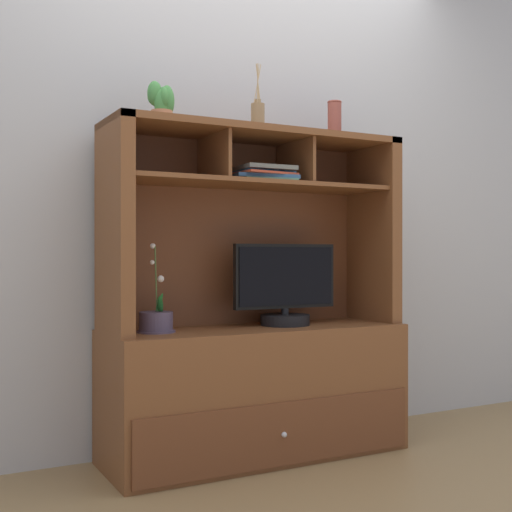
{
  "coord_description": "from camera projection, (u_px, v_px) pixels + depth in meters",
  "views": [
    {
      "loc": [
        -1.46,
        -2.73,
        0.92
      ],
      "look_at": [
        0.0,
        0.0,
        0.92
      ],
      "focal_mm": 47.49,
      "sensor_mm": 36.0,
      "label": 1
    }
  ],
  "objects": [
    {
      "name": "back_wall",
      "position": [
        230.0,
        158.0,
        3.33
      ],
      "size": [
        6.0,
        0.02,
        2.8
      ],
      "primitive_type": "cube",
      "color": "#B2B4B7",
      "rests_on": "ground"
    },
    {
      "name": "magazine_stack_left",
      "position": [
        262.0,
        175.0,
        3.07
      ],
      "size": [
        0.32,
        0.29,
        0.07
      ],
      "color": "#4A725F",
      "rests_on": "media_console"
    },
    {
      "name": "floor_plane",
      "position": [
        256.0,
        458.0,
        3.1
      ],
      "size": [
        6.0,
        6.0,
        0.02
      ],
      "primitive_type": "cube",
      "color": "olive",
      "rests_on": "ground"
    },
    {
      "name": "media_console",
      "position": [
        255.0,
        356.0,
        3.11
      ],
      "size": [
        1.39,
        0.51,
        1.49
      ],
      "color": "brown",
      "rests_on": "ground"
    },
    {
      "name": "potted_succulent",
      "position": [
        161.0,
        102.0,
        2.9
      ],
      "size": [
        0.12,
        0.11,
        0.18
      ],
      "color": "#BA764F",
      "rests_on": "media_console"
    },
    {
      "name": "ceramic_vase",
      "position": [
        335.0,
        120.0,
        3.33
      ],
      "size": [
        0.07,
        0.07,
        0.19
      ],
      "color": "brown",
      "rests_on": "media_console"
    },
    {
      "name": "potted_orchid",
      "position": [
        156.0,
        321.0,
        2.88
      ],
      "size": [
        0.17,
        0.17,
        0.38
      ],
      "color": "#50445B",
      "rests_on": "media_console"
    },
    {
      "name": "tv_monitor",
      "position": [
        285.0,
        291.0,
        3.17
      ],
      "size": [
        0.53,
        0.23,
        0.38
      ],
      "color": "black",
      "rests_on": "media_console"
    },
    {
      "name": "diffuser_bottle",
      "position": [
        258.0,
        116.0,
        3.08
      ],
      "size": [
        0.06,
        0.06,
        0.3
      ],
      "color": "#92724C",
      "rests_on": "media_console"
    }
  ]
}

